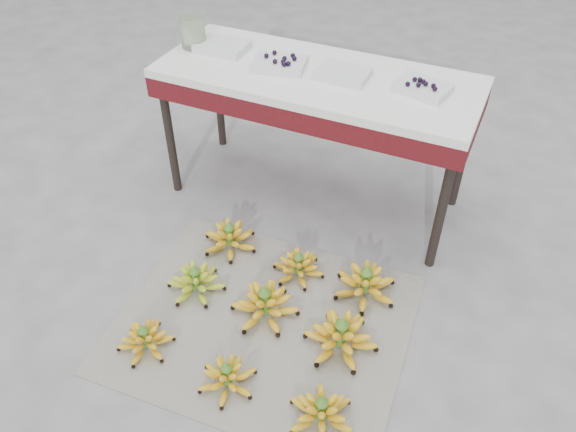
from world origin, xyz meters
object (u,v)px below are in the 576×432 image
at_px(bunch_mid_left, 196,282).
at_px(bunch_back_right, 365,284).
at_px(bunch_front_center, 227,377).
at_px(vendor_table, 317,89).
at_px(bunch_mid_center, 265,305).
at_px(tray_far_left, 222,47).
at_px(glass_jar, 193,32).
at_px(bunch_front_right, 321,412).
at_px(tray_left, 280,64).
at_px(newspaper_mat, 264,322).
at_px(tray_far_right, 422,88).
at_px(bunch_back_left, 230,238).
at_px(bunch_front_left, 145,340).
at_px(bunch_mid_right, 341,337).
at_px(bunch_back_center, 298,267).
at_px(tray_right, 343,74).

distance_m(bunch_mid_left, bunch_back_right, 0.78).
height_order(bunch_front_center, vendor_table, vendor_table).
distance_m(bunch_mid_left, bunch_mid_center, 0.35).
xyz_separation_m(tray_far_left, glass_jar, (-0.16, -0.02, 0.06)).
height_order(bunch_front_right, vendor_table, vendor_table).
relative_size(tray_far_left, tray_left, 0.91).
bearing_deg(tray_left, newspaper_mat, -69.59).
bearing_deg(tray_far_right, bunch_mid_left, -128.43).
bearing_deg(bunch_back_left, bunch_mid_left, -88.00).
xyz_separation_m(newspaper_mat, bunch_back_right, (0.35, 0.35, 0.06)).
distance_m(bunch_mid_left, glass_jar, 1.28).
distance_m(bunch_front_left, bunch_mid_left, 0.37).
relative_size(bunch_mid_right, bunch_back_right, 0.88).
relative_size(bunch_front_right, bunch_back_left, 1.06).
xyz_separation_m(bunch_front_right, bunch_back_center, (-0.38, 0.66, -0.00)).
height_order(bunch_front_right, tray_far_right, tray_far_right).
height_order(newspaper_mat, bunch_front_left, bunch_front_left).
relative_size(bunch_front_right, bunch_mid_right, 0.93).
height_order(bunch_back_right, tray_right, tray_right).
bearing_deg(tray_far_right, bunch_front_right, -87.73).
height_order(vendor_table, tray_right, tray_right).
bearing_deg(bunch_front_left, bunch_mid_right, 11.07).
distance_m(tray_left, tray_right, 0.32).
height_order(bunch_front_center, tray_right, tray_right).
height_order(bunch_mid_right, bunch_back_center, bunch_mid_right).
relative_size(bunch_back_left, tray_far_left, 1.11).
bearing_deg(bunch_front_center, bunch_mid_center, 74.76).
height_order(bunch_mid_left, tray_right, tray_right).
xyz_separation_m(bunch_front_center, bunch_mid_right, (0.34, 0.36, 0.02)).
relative_size(bunch_front_right, bunch_mid_left, 1.11).
xyz_separation_m(bunch_front_right, tray_far_right, (-0.05, 1.28, 0.71)).
bearing_deg(bunch_mid_right, tray_far_right, 87.44).
bearing_deg(bunch_mid_right, bunch_mid_left, 175.74).
bearing_deg(bunch_back_center, glass_jar, 156.87).
distance_m(newspaper_mat, tray_right, 1.21).
bearing_deg(bunch_back_left, vendor_table, 70.73).
relative_size(bunch_back_right, tray_left, 1.31).
distance_m(bunch_mid_left, bunch_mid_right, 0.72).
bearing_deg(bunch_back_right, glass_jar, 137.11).
xyz_separation_m(bunch_mid_left, bunch_back_right, (0.72, 0.31, 0.01)).
distance_m(bunch_front_left, bunch_back_left, 0.69).
xyz_separation_m(bunch_back_center, tray_far_right, (0.33, 0.62, 0.72)).
bearing_deg(bunch_mid_left, tray_far_left, 108.34).
height_order(bunch_back_left, tray_far_left, tray_far_left).
xyz_separation_m(bunch_mid_left, glass_jar, (-0.48, 0.90, 0.77)).
relative_size(tray_far_left, tray_far_right, 0.96).
bearing_deg(bunch_mid_right, tray_left, 125.47).
relative_size(bunch_front_left, bunch_front_center, 0.94).
distance_m(bunch_front_center, tray_far_right, 1.52).
relative_size(bunch_front_right, tray_left, 1.07).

